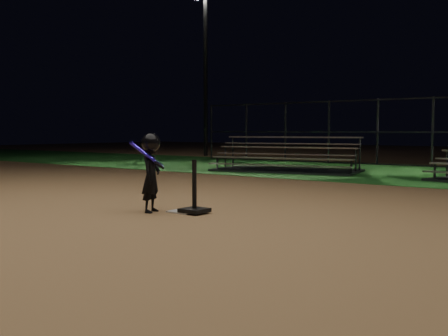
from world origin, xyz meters
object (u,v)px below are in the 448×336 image
(bleacher_left, at_px, (286,164))
(light_pole_left, at_px, (205,59))
(home_plate, at_px, (186,211))
(child_batter, at_px, (151,170))
(batting_tee, at_px, (194,202))

(bleacher_left, height_order, light_pole_left, light_pole_left)
(home_plate, height_order, child_batter, child_batter)
(child_batter, distance_m, bleacher_left, 9.10)
(batting_tee, xyz_separation_m, light_pole_left, (-12.22, 14.98, 4.77))
(batting_tee, relative_size, bleacher_left, 0.17)
(home_plate, height_order, light_pole_left, light_pole_left)
(batting_tee, xyz_separation_m, child_batter, (-0.64, -0.31, 0.49))
(home_plate, distance_m, child_batter, 0.85)
(home_plate, xyz_separation_m, batting_tee, (0.22, -0.04, 0.17))
(batting_tee, distance_m, light_pole_left, 19.91)
(home_plate, xyz_separation_m, light_pole_left, (-12.00, 14.94, 4.93))
(batting_tee, height_order, bleacher_left, bleacher_left)
(home_plate, xyz_separation_m, bleacher_left, (-3.13, 8.33, 0.22))
(batting_tee, bearing_deg, bleacher_left, 111.82)
(home_plate, height_order, bleacher_left, bleacher_left)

